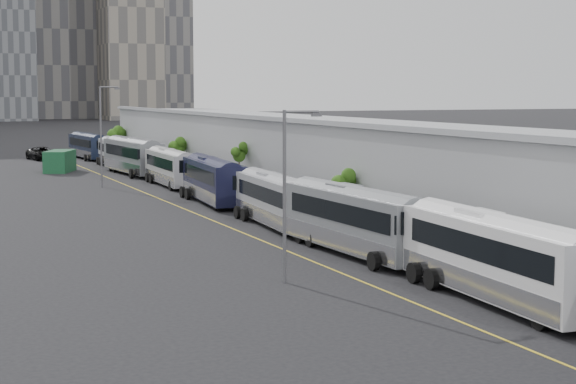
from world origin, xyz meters
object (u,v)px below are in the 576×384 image
bus_8 (115,155)px  suv (42,153)px  bus_7 (133,159)px  street_lamp_near (288,183)px  bus_6 (171,171)px  street_lamp_far (103,130)px  shipping_container (60,161)px  bus_9 (88,148)px  bus_4 (276,204)px  bus_2 (498,265)px  bus_5 (214,184)px  bus_3 (356,226)px

bus_8 → suv: (-6.61, 15.31, -0.60)m
bus_7 → street_lamp_near: size_ratio=1.67×
bus_6 → street_lamp_far: 7.76m
bus_6 → shipping_container: bearing=111.6°
street_lamp_near → shipping_container: size_ratio=1.52×
bus_9 → bus_4: bearing=-94.6°
street_lamp_far → suv: size_ratio=1.53×
bus_6 → street_lamp_far: street_lamp_far is taller
suv → bus_8: bearing=-76.8°
bus_2 → bus_7: 70.71m
bus_2 → bus_4: size_ratio=1.09×
street_lamp_far → shipping_container: street_lamp_far is taller
bus_4 → bus_5: (0.16, 14.75, 0.07)m
bus_4 → street_lamp_far: 32.58m
bus_2 → bus_6: bearing=92.4°
bus_7 → bus_8: (0.35, 11.55, -0.24)m
bus_2 → street_lamp_far: (-5.93, 58.08, 3.95)m
bus_3 → bus_8: bearing=87.0°
bus_3 → suv: bearing=91.6°
bus_7 → street_lamp_near: (-6.94, -62.96, 3.20)m
bus_8 → street_lamp_far: street_lamp_far is taller
bus_3 → bus_4: bearing=87.2°
bus_3 → bus_8: size_ratio=1.11×
bus_8 → bus_3: bearing=-86.9°
street_lamp_near → suv: street_lamp_near is taller
bus_3 → street_lamp_far: street_lamp_far is taller
bus_3 → suv: (-5.94, 83.93, -0.77)m
bus_5 → bus_9: bearing=94.9°
bus_4 → bus_6: size_ratio=1.01×
bus_8 → bus_9: bearing=95.4°
bus_9 → bus_5: bearing=-94.4°
bus_4 → street_lamp_far: bearing=104.4°
bus_5 → bus_7: 29.70m
bus_4 → bus_5: size_ratio=0.95×
street_lamp_near → suv: size_ratio=1.32×
shipping_container → suv: (0.86, 20.30, -0.35)m
street_lamp_far → bus_5: bearing=-71.2°
bus_9 → shipping_container: bus_9 is taller
bus_7 → shipping_container: (-7.12, 6.57, -0.49)m
bus_2 → bus_3: 13.65m
bus_5 → bus_6: bearing=92.7°
bus_2 → street_lamp_far: 58.51m
bus_5 → bus_8: 41.26m
suv → bus_7: bearing=-87.0°
bus_5 → suv: (-6.16, 56.57, -0.72)m
bus_4 → bus_8: 56.01m
street_lamp_far → bus_6: bearing=-13.6°
bus_8 → bus_9: (-0.46, 15.05, -0.01)m
bus_3 → bus_4: size_ratio=1.08×
bus_2 → bus_4: bus_2 is taller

